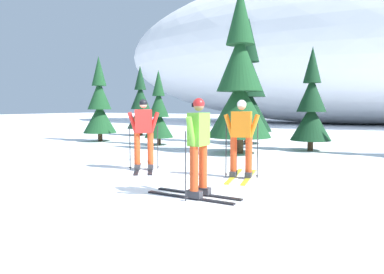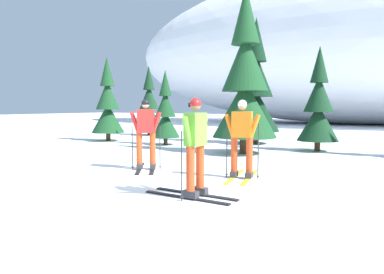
{
  "view_description": "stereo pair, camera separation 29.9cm",
  "coord_description": "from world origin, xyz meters",
  "views": [
    {
      "loc": [
        5.07,
        -6.44,
        1.62
      ],
      "look_at": [
        1.3,
        0.51,
        0.95
      ],
      "focal_mm": 34.19,
      "sensor_mm": 36.0,
      "label": 1
    },
    {
      "loc": [
        5.33,
        -6.29,
        1.62
      ],
      "look_at": [
        1.3,
        0.51,
        0.95
      ],
      "focal_mm": 34.19,
      "sensor_mm": 36.0,
      "label": 2
    }
  ],
  "objects": [
    {
      "name": "pine_tree_center_left",
      "position": [
        -3.39,
        6.25,
        1.3
      ],
      "size": [
        1.2,
        1.2,
        3.11
      ],
      "color": "#47301E",
      "rests_on": "ground"
    },
    {
      "name": "pine_tree_center",
      "position": [
        -0.33,
        8.58,
        2.23
      ],
      "size": [
        2.06,
        2.06,
        5.34
      ],
      "color": "#47301E",
      "rests_on": "ground"
    },
    {
      "name": "pine_tree_center_right",
      "position": [
        0.55,
        5.27,
        2.35
      ],
      "size": [
        2.17,
        2.17,
        5.62
      ],
      "color": "#47301E",
      "rests_on": "ground"
    },
    {
      "name": "pine_tree_far_left",
      "position": [
        -7.07,
        9.96,
        1.61
      ],
      "size": [
        1.48,
        1.48,
        3.84
      ],
      "color": "#47301E",
      "rests_on": "ground"
    },
    {
      "name": "trail_marker_post",
      "position": [
        -1.11,
        2.32,
        0.75
      ],
      "size": [
        0.28,
        0.07,
        1.31
      ],
      "color": "black",
      "rests_on": "ground"
    },
    {
      "name": "snow_ridge_background",
      "position": [
        1.61,
        29.19,
        6.93
      ],
      "size": [
        45.36,
        18.74,
        13.86
      ],
      "primitive_type": "ellipsoid",
      "color": "white",
      "rests_on": "ground"
    },
    {
      "name": "skier_lime_jacket",
      "position": [
        2.12,
        -0.76,
        0.92
      ],
      "size": [
        1.75,
        0.78,
        1.76
      ],
      "color": "black",
      "rests_on": "ground"
    },
    {
      "name": "skier_red_jacket",
      "position": [
        -0.39,
        1.06,
        0.94
      ],
      "size": [
        1.34,
        1.7,
        1.79
      ],
      "color": "black",
      "rests_on": "ground"
    },
    {
      "name": "ground_plane",
      "position": [
        0.0,
        0.0,
        0.0
      ],
      "size": [
        120.0,
        120.0,
        0.0
      ],
      "primitive_type": "plane",
      "color": "white"
    },
    {
      "name": "pine_tree_right",
      "position": [
        2.55,
        7.24,
        1.57
      ],
      "size": [
        1.45,
        1.45,
        3.74
      ],
      "color": "#47301E",
      "rests_on": "ground"
    },
    {
      "name": "pine_tree_left",
      "position": [
        -6.66,
        6.29,
        1.62
      ],
      "size": [
        1.5,
        1.5,
        3.88
      ],
      "color": "#47301E",
      "rests_on": "ground"
    },
    {
      "name": "skier_orange_jacket",
      "position": [
        2.16,
        1.25,
        0.92
      ],
      "size": [
        0.82,
        1.85,
        1.76
      ],
      "color": "gold",
      "rests_on": "ground"
    }
  ]
}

